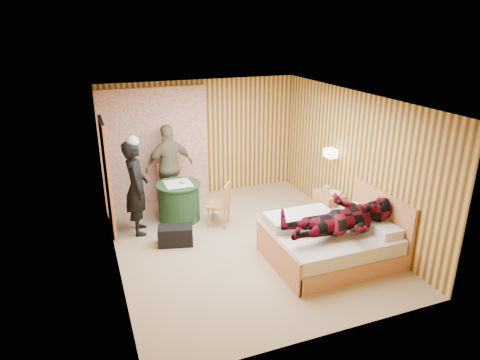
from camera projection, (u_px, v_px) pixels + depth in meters
name	position (u px, v px, depth m)	size (l,w,h in m)	color
floor	(244.00, 244.00, 7.40)	(4.20, 5.00, 0.01)	tan
ceiling	(244.00, 99.00, 6.53)	(4.20, 5.00, 0.01)	silver
wall_back	(201.00, 139.00, 9.15)	(4.20, 0.02, 2.50)	#F4C65D
wall_left	(111.00, 193.00, 6.26)	(0.02, 5.00, 2.50)	#F4C65D
wall_right	(353.00, 162.00, 7.67)	(0.02, 5.00, 2.50)	#F4C65D
curtain	(156.00, 146.00, 8.78)	(2.20, 0.08, 2.40)	white
doorway	(107.00, 177.00, 7.58)	(0.06, 0.90, 2.05)	black
wall_lamp	(331.00, 153.00, 7.98)	(0.26, 0.24, 0.16)	gold
bed	(331.00, 242.00, 6.85)	(1.95, 1.49, 1.02)	#EC9460
nightstand	(329.00, 206.00, 8.19)	(0.43, 0.58, 0.56)	#EC9460
round_table	(179.00, 201.00, 8.18)	(0.84, 0.84, 0.75)	#1F4423
chair_far	(170.00, 182.00, 8.71)	(0.49, 0.49, 0.93)	#EC9460
chair_near	(222.00, 201.00, 7.90)	(0.52, 0.52, 0.84)	#EC9460
duffel_bag	(176.00, 236.00, 7.32)	(0.59, 0.31, 0.33)	black
sneaker_left	(212.00, 216.00, 8.32)	(0.26, 0.11, 0.12)	silver
sneaker_right	(187.00, 221.00, 8.07)	(0.30, 0.12, 0.13)	silver
woman_standing	(136.00, 188.00, 7.53)	(0.63, 0.41, 1.72)	black
man_at_table	(170.00, 166.00, 8.63)	(1.01, 0.42, 1.72)	#75714E
man_on_bed	(343.00, 210.00, 6.43)	(1.77, 0.67, 0.86)	maroon
book_lower	(332.00, 193.00, 8.05)	(0.17, 0.22, 0.02)	silver
book_upper	(332.00, 192.00, 8.04)	(0.16, 0.22, 0.02)	silver
cup_nightstand	(327.00, 188.00, 8.19)	(0.10, 0.10, 0.09)	silver
cup_table	(184.00, 181.00, 8.02)	(0.12, 0.12, 0.10)	silver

